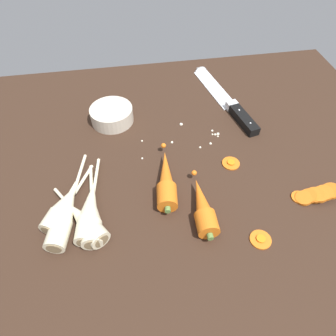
# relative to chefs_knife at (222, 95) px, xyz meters

# --- Properties ---
(ground_plane) EXTENTS (1.20, 0.90, 0.04)m
(ground_plane) POSITION_rel_chefs_knife_xyz_m (-0.20, -0.24, -0.03)
(ground_plane) COLOR #332116
(chefs_knife) EXTENTS (0.10, 0.35, 0.04)m
(chefs_knife) POSITION_rel_chefs_knife_xyz_m (0.00, 0.00, 0.00)
(chefs_knife) COLOR silver
(chefs_knife) RESTS_ON ground_plane
(whole_carrot) EXTENTS (0.06, 0.19, 0.04)m
(whole_carrot) POSITION_rel_chefs_knife_xyz_m (-0.21, -0.29, 0.01)
(whole_carrot) COLOR orange
(whole_carrot) RESTS_ON ground_plane
(whole_carrot_second) EXTENTS (0.04, 0.17, 0.04)m
(whole_carrot_second) POSITION_rel_chefs_knife_xyz_m (-0.15, -0.37, 0.01)
(whole_carrot_second) COLOR orange
(whole_carrot_second) RESTS_ON ground_plane
(parsnip_front) EXTENTS (0.10, 0.17, 0.04)m
(parsnip_front) POSITION_rel_chefs_knife_xyz_m (-0.42, -0.33, 0.01)
(parsnip_front) COLOR beige
(parsnip_front) RESTS_ON ground_plane
(parsnip_mid_left) EXTENTS (0.04, 0.20, 0.04)m
(parsnip_mid_left) POSITION_rel_chefs_knife_xyz_m (-0.37, -0.36, 0.01)
(parsnip_mid_left) COLOR beige
(parsnip_mid_left) RESTS_ON ground_plane
(parsnip_mid_right) EXTENTS (0.06, 0.22, 0.04)m
(parsnip_mid_right) POSITION_rel_chefs_knife_xyz_m (-0.37, -0.34, 0.01)
(parsnip_mid_right) COLOR beige
(parsnip_mid_right) RESTS_ON ground_plane
(parsnip_back) EXTENTS (0.12, 0.16, 0.04)m
(parsnip_back) POSITION_rel_chefs_knife_xyz_m (-0.38, -0.37, 0.01)
(parsnip_back) COLOR beige
(parsnip_back) RESTS_ON ground_plane
(parsnip_outer) EXTENTS (0.07, 0.24, 0.04)m
(parsnip_outer) POSITION_rel_chefs_knife_xyz_m (-0.42, -0.34, 0.01)
(parsnip_outer) COLOR beige
(parsnip_outer) RESTS_ON ground_plane
(carrot_slice_stack) EXTENTS (0.10, 0.04, 0.03)m
(carrot_slice_stack) POSITION_rel_chefs_knife_xyz_m (0.09, -0.38, 0.00)
(carrot_slice_stack) COLOR orange
(carrot_slice_stack) RESTS_ON ground_plane
(carrot_slice_stray_near) EXTENTS (0.04, 0.04, 0.01)m
(carrot_slice_stray_near) POSITION_rel_chefs_knife_xyz_m (-0.05, -0.25, -0.00)
(carrot_slice_stray_near) COLOR orange
(carrot_slice_stray_near) RESTS_ON ground_plane
(carrot_slice_stray_mid) EXTENTS (0.04, 0.04, 0.01)m
(carrot_slice_stray_mid) POSITION_rel_chefs_knife_xyz_m (-0.05, -0.45, -0.00)
(carrot_slice_stray_mid) COLOR orange
(carrot_slice_stray_mid) RESTS_ON ground_plane
(prep_bowl) EXTENTS (0.11, 0.11, 0.04)m
(prep_bowl) POSITION_rel_chefs_knife_xyz_m (-0.31, -0.05, 0.01)
(prep_bowl) COLOR beige
(prep_bowl) RESTS_ON ground_plane
(mince_crumbs) EXTENTS (0.21, 0.11, 0.01)m
(mince_crumbs) POSITION_rel_chefs_knife_xyz_m (-0.11, -0.15, -0.00)
(mince_crumbs) COLOR silver
(mince_crumbs) RESTS_ON ground_plane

